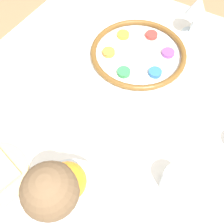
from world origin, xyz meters
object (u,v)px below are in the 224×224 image
wine_glass (198,7)px  cup_near (175,181)px  seder_plate (138,53)px  orange_fruit (67,181)px  napkin_roll (59,101)px  fruit_stand (71,200)px  coconut (50,191)px

wine_glass → cup_near: wine_glass is taller
seder_plate → orange_fruit: (0.53, 0.10, 0.14)m
seder_plate → napkin_roll: size_ratio=1.95×
seder_plate → wine_glass: size_ratio=2.20×
fruit_stand → cup_near: size_ratio=2.42×
wine_glass → coconut: bearing=-2.0°
napkin_roll → cup_near: size_ratio=2.40×
fruit_stand → coconut: (0.02, -0.02, 0.09)m
coconut → wine_glass: bearing=178.0°
seder_plate → coconut: (0.56, 0.09, 0.16)m
fruit_stand → cup_near: fruit_stand is taller
wine_glass → napkin_roll: 0.58m
seder_plate → fruit_stand: bearing=11.3°
napkin_roll → seder_plate: bearing=160.3°
wine_glass → fruit_stand: bearing=-0.3°
coconut → orange_fruit: bearing=161.4°
cup_near → seder_plate: bearing=-141.2°
fruit_stand → cup_near: 0.26m
orange_fruit → coconut: size_ratio=0.70×
fruit_stand → napkin_roll: 0.33m
napkin_roll → coconut: bearing=38.6°
seder_plate → fruit_stand: size_ratio=1.94×
fruit_stand → orange_fruit: (-0.02, -0.01, 0.07)m
orange_fruit → coconut: bearing=-18.6°
seder_plate → coconut: 0.59m
wine_glass → fruit_stand: 0.76m
orange_fruit → coconut: 0.04m
fruit_stand → coconut: size_ratio=1.49×
fruit_stand → napkin_roll: (-0.23, -0.22, -0.06)m
orange_fruit → napkin_roll: size_ratio=0.47×
seder_plate → wine_glass: 0.26m
fruit_stand → orange_fruit: size_ratio=2.12×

